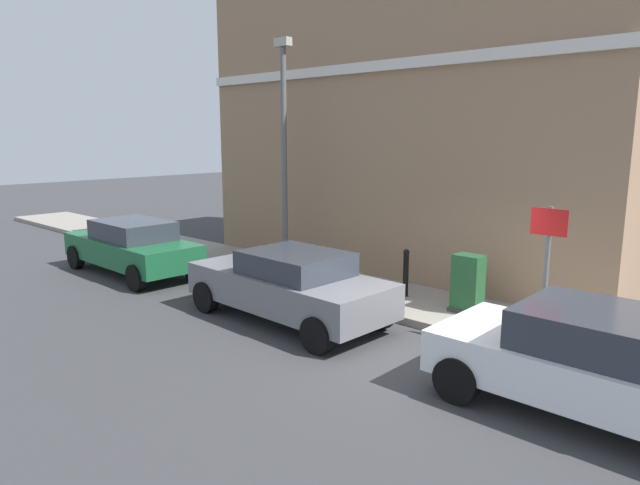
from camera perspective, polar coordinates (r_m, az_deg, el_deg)
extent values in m
plane|color=#38383A|center=(9.71, 10.68, -11.00)|extent=(80.00, 80.00, 0.00)
cube|color=gray|center=(14.91, -4.81, -2.81)|extent=(2.25, 30.00, 0.15)
cube|color=#937256|center=(16.36, 11.81, 12.22)|extent=(6.21, 11.49, 8.08)
cube|color=silver|center=(13.85, 4.97, 17.29)|extent=(0.12, 11.49, 0.24)
cube|color=silver|center=(8.19, 26.17, -11.57)|extent=(1.86, 4.08, 0.59)
cube|color=#2D333D|center=(7.98, 27.21, -8.12)|extent=(1.63, 2.08, 0.53)
cylinder|color=black|center=(8.05, 13.67, -13.37)|extent=(0.22, 0.64, 0.64)
cylinder|color=black|center=(9.52, 18.89, -9.80)|extent=(0.22, 0.64, 0.64)
cube|color=slate|center=(10.99, -3.27, -4.67)|extent=(1.85, 4.36, 0.65)
cube|color=#2D333D|center=(10.70, -2.50, -2.15)|extent=(1.58, 1.94, 0.46)
cylinder|color=black|center=(11.81, -11.48, -5.41)|extent=(0.24, 0.65, 0.64)
cylinder|color=black|center=(12.76, -5.43, -4.02)|extent=(0.24, 0.65, 0.64)
cylinder|color=black|center=(9.45, -0.27, -9.34)|extent=(0.24, 0.65, 0.64)
cylinder|color=black|center=(10.61, 5.95, -7.12)|extent=(0.24, 0.65, 0.64)
cube|color=#195933|center=(15.47, -18.55, -0.73)|extent=(1.74, 4.41, 0.62)
cube|color=#2D333D|center=(15.25, -18.41, 1.18)|extent=(1.49, 2.11, 0.50)
cylinder|color=black|center=(16.67, -23.49, -1.36)|extent=(0.23, 0.64, 0.64)
cylinder|color=black|center=(17.31, -18.78, -0.61)|extent=(0.23, 0.64, 0.64)
cylinder|color=black|center=(13.77, -18.11, -3.41)|extent=(0.23, 0.64, 0.64)
cylinder|color=black|center=(14.53, -12.73, -2.40)|extent=(0.23, 0.64, 0.64)
cube|color=#1E4C28|center=(11.39, 14.73, -4.04)|extent=(0.40, 0.55, 1.15)
cube|color=#333333|center=(11.54, 14.61, -6.61)|extent=(0.46, 0.61, 0.08)
cylinder|color=black|center=(12.25, 8.67, -3.26)|extent=(0.12, 0.12, 0.95)
sphere|color=black|center=(12.14, 8.74, -0.99)|extent=(0.14, 0.14, 0.14)
cylinder|color=#59595B|center=(9.98, 21.89, -3.17)|extent=(0.08, 0.08, 2.30)
cube|color=white|center=(9.80, 22.21, 1.93)|extent=(0.03, 0.56, 0.40)
cube|color=red|center=(9.78, 22.18, 1.92)|extent=(0.01, 0.60, 0.44)
cylinder|color=#59595B|center=(14.19, -3.63, 8.06)|extent=(0.14, 0.14, 5.50)
cube|color=#A5A599|center=(14.34, -3.78, 19.59)|extent=(0.20, 0.44, 0.20)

